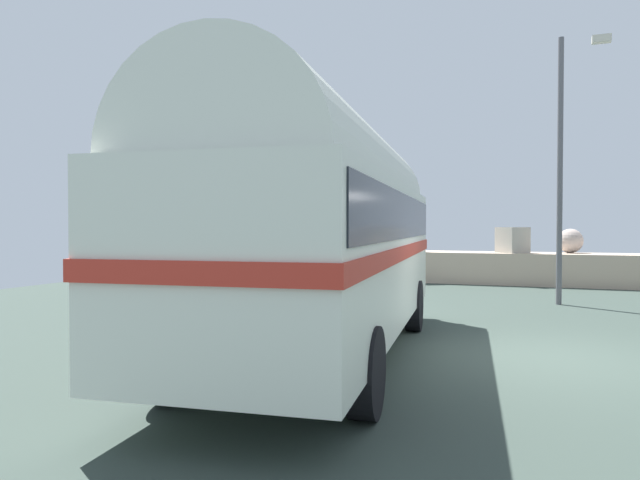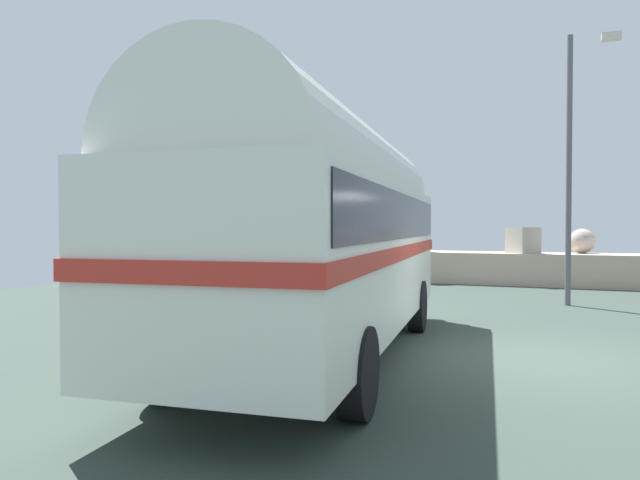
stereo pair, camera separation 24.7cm
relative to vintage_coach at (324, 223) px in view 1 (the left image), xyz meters
The scene contains 4 objects.
ground 3.93m from the vintage_coach, 20.19° to the left, with size 32.00×26.00×0.02m.
breakwater 13.37m from the vintage_coach, 76.85° to the left, with size 31.36×2.08×2.38m.
vintage_coach is the anchor object (origin of this frame).
lamp_post 8.72m from the vintage_coach, 64.50° to the left, with size 1.22×0.35×6.77m.
Camera 1 is at (-0.17, -9.36, 2.00)m, focal length 32.56 mm.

